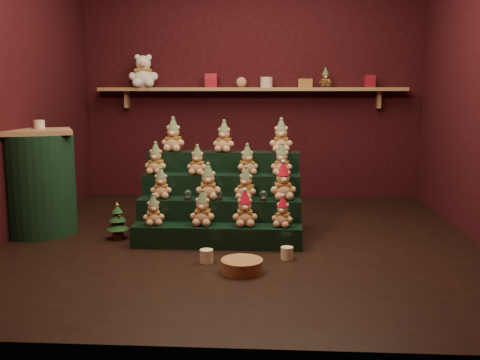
# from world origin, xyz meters

# --- Properties ---
(ground) EXTENTS (4.00, 4.00, 0.00)m
(ground) POSITION_xyz_m (0.00, 0.00, 0.00)
(ground) COLOR black
(ground) RESTS_ON ground
(back_wall) EXTENTS (4.00, 0.10, 2.80)m
(back_wall) POSITION_xyz_m (0.00, 2.05, 1.40)
(back_wall) COLOR black
(back_wall) RESTS_ON ground
(front_wall) EXTENTS (4.00, 0.10, 2.80)m
(front_wall) POSITION_xyz_m (0.00, -2.05, 1.40)
(front_wall) COLOR black
(front_wall) RESTS_ON ground
(left_wall) EXTENTS (0.10, 4.00, 2.80)m
(left_wall) POSITION_xyz_m (-2.05, 0.00, 1.40)
(left_wall) COLOR black
(left_wall) RESTS_ON ground
(back_shelf) EXTENTS (3.60, 0.26, 0.24)m
(back_shelf) POSITION_xyz_m (0.00, 1.87, 1.29)
(back_shelf) COLOR tan
(back_shelf) RESTS_ON ground
(riser_tier_front) EXTENTS (1.40, 0.22, 0.18)m
(riser_tier_front) POSITION_xyz_m (-0.19, -0.23, 0.09)
(riser_tier_front) COLOR black
(riser_tier_front) RESTS_ON ground
(riser_tier_midfront) EXTENTS (1.40, 0.22, 0.36)m
(riser_tier_midfront) POSITION_xyz_m (-0.19, -0.01, 0.18)
(riser_tier_midfront) COLOR black
(riser_tier_midfront) RESTS_ON ground
(riser_tier_midback) EXTENTS (1.40, 0.22, 0.54)m
(riser_tier_midback) POSITION_xyz_m (-0.19, 0.21, 0.27)
(riser_tier_midback) COLOR black
(riser_tier_midback) RESTS_ON ground
(riser_tier_back) EXTENTS (1.40, 0.22, 0.72)m
(riser_tier_back) POSITION_xyz_m (-0.19, 0.43, 0.36)
(riser_tier_back) COLOR black
(riser_tier_back) RESTS_ON ground
(teddy_0) EXTENTS (0.22, 0.20, 0.25)m
(teddy_0) POSITION_xyz_m (-0.72, -0.23, 0.30)
(teddy_0) COLOR tan
(teddy_0) RESTS_ON riser_tier_front
(teddy_1) EXTENTS (0.22, 0.20, 0.29)m
(teddy_1) POSITION_xyz_m (-0.31, -0.22, 0.32)
(teddy_1) COLOR tan
(teddy_1) RESTS_ON riser_tier_front
(teddy_2) EXTENTS (0.22, 0.21, 0.29)m
(teddy_2) POSITION_xyz_m (0.04, -0.22, 0.32)
(teddy_2) COLOR tan
(teddy_2) RESTS_ON riser_tier_front
(teddy_3) EXTENTS (0.22, 0.21, 0.25)m
(teddy_3) POSITION_xyz_m (0.35, -0.23, 0.30)
(teddy_3) COLOR tan
(teddy_3) RESTS_ON riser_tier_front
(teddy_4) EXTENTS (0.20, 0.18, 0.26)m
(teddy_4) POSITION_xyz_m (-0.70, -0.00, 0.49)
(teddy_4) COLOR tan
(teddy_4) RESTS_ON riser_tier_midfront
(teddy_5) EXTENTS (0.24, 0.22, 0.30)m
(teddy_5) POSITION_xyz_m (-0.29, -0.02, 0.51)
(teddy_5) COLOR tan
(teddy_5) RESTS_ON riser_tier_midfront
(teddy_6) EXTENTS (0.24, 0.23, 0.27)m
(teddy_6) POSITION_xyz_m (0.04, -0.01, 0.50)
(teddy_6) COLOR tan
(teddy_6) RESTS_ON riser_tier_midfront
(teddy_7) EXTENTS (0.25, 0.24, 0.31)m
(teddy_7) POSITION_xyz_m (0.35, 0.01, 0.52)
(teddy_7) COLOR tan
(teddy_7) RESTS_ON riser_tier_midfront
(teddy_8) EXTENTS (0.22, 0.20, 0.28)m
(teddy_8) POSITION_xyz_m (-0.78, 0.20, 0.68)
(teddy_8) COLOR tan
(teddy_8) RESTS_ON riser_tier_midback
(teddy_9) EXTENTS (0.20, 0.19, 0.25)m
(teddy_9) POSITION_xyz_m (-0.41, 0.19, 0.67)
(teddy_9) COLOR tan
(teddy_9) RESTS_ON riser_tier_midback
(teddy_10) EXTENTS (0.24, 0.23, 0.26)m
(teddy_10) POSITION_xyz_m (0.04, 0.22, 0.67)
(teddy_10) COLOR tan
(teddy_10) RESTS_ON riser_tier_midback
(teddy_11) EXTENTS (0.23, 0.22, 0.27)m
(teddy_11) POSITION_xyz_m (0.35, 0.22, 0.68)
(teddy_11) COLOR tan
(teddy_11) RESTS_ON riser_tier_midback
(teddy_12) EXTENTS (0.23, 0.22, 0.30)m
(teddy_12) POSITION_xyz_m (-0.66, 0.43, 0.87)
(teddy_12) COLOR tan
(teddy_12) RESTS_ON riser_tier_back
(teddy_13) EXTENTS (0.24, 0.22, 0.28)m
(teddy_13) POSITION_xyz_m (-0.19, 0.41, 0.86)
(teddy_13) COLOR tan
(teddy_13) RESTS_ON riser_tier_back
(teddy_14) EXTENTS (0.21, 0.19, 0.30)m
(teddy_14) POSITION_xyz_m (0.34, 0.44, 0.87)
(teddy_14) COLOR tan
(teddy_14) RESTS_ON riser_tier_back
(snow_globe_a) EXTENTS (0.07, 0.07, 0.09)m
(snow_globe_a) POSITION_xyz_m (-0.45, -0.07, 0.40)
(snow_globe_a) COLOR black
(snow_globe_a) RESTS_ON riser_tier_midfront
(snow_globe_b) EXTENTS (0.07, 0.07, 0.09)m
(snow_globe_b) POSITION_xyz_m (-0.19, -0.07, 0.41)
(snow_globe_b) COLOR black
(snow_globe_b) RESTS_ON riser_tier_midfront
(snow_globe_c) EXTENTS (0.07, 0.07, 0.09)m
(snow_globe_c) POSITION_xyz_m (0.19, -0.07, 0.41)
(snow_globe_c) COLOR black
(snow_globe_c) RESTS_ON riser_tier_midfront
(side_table) EXTENTS (0.77, 0.72, 0.94)m
(side_table) POSITION_xyz_m (-1.84, 0.13, 0.46)
(side_table) COLOR tan
(side_table) RESTS_ON ground
(table_ornament) EXTENTS (0.10, 0.10, 0.08)m
(table_ornament) POSITION_xyz_m (-1.84, 0.23, 0.98)
(table_ornament) COLOR beige
(table_ornament) RESTS_ON side_table
(mini_christmas_tree) EXTENTS (0.20, 0.20, 0.33)m
(mini_christmas_tree) POSITION_xyz_m (-1.08, -0.04, 0.16)
(mini_christmas_tree) COLOR #4D341B
(mini_christmas_tree) RESTS_ON ground
(mug_left) EXTENTS (0.10, 0.10, 0.10)m
(mug_left) POSITION_xyz_m (-0.23, -0.65, 0.05)
(mug_left) COLOR #F5EFB5
(mug_left) RESTS_ON ground
(mug_right) EXTENTS (0.10, 0.10, 0.10)m
(mug_right) POSITION_xyz_m (0.38, -0.53, 0.05)
(mug_right) COLOR #F5EFB5
(mug_right) RESTS_ON ground
(wicker_basket) EXTENTS (0.30, 0.30, 0.09)m
(wicker_basket) POSITION_xyz_m (0.05, -0.86, 0.05)
(wicker_basket) COLOR #9E6C40
(wicker_basket) RESTS_ON ground
(white_bear) EXTENTS (0.38, 0.36, 0.48)m
(white_bear) POSITION_xyz_m (-1.26, 1.84, 1.56)
(white_bear) COLOR white
(white_bear) RESTS_ON back_shelf
(brown_bear) EXTENTS (0.16, 0.15, 0.21)m
(brown_bear) POSITION_xyz_m (0.86, 1.84, 1.43)
(brown_bear) COLOR #482C18
(brown_bear) RESTS_ON back_shelf
(gift_tin_red_a) EXTENTS (0.14, 0.14, 0.16)m
(gift_tin_red_a) POSITION_xyz_m (-0.46, 1.85, 1.40)
(gift_tin_red_a) COLOR maroon
(gift_tin_red_a) RESTS_ON back_shelf
(gift_tin_cream) EXTENTS (0.14, 0.14, 0.12)m
(gift_tin_cream) POSITION_xyz_m (0.18, 1.85, 1.38)
(gift_tin_cream) COLOR beige
(gift_tin_cream) RESTS_ON back_shelf
(gift_tin_red_b) EXTENTS (0.12, 0.12, 0.14)m
(gift_tin_red_b) POSITION_xyz_m (1.37, 1.85, 1.39)
(gift_tin_red_b) COLOR maroon
(gift_tin_red_b) RESTS_ON back_shelf
(shelf_plush_ball) EXTENTS (0.12, 0.12, 0.12)m
(shelf_plush_ball) POSITION_xyz_m (-0.11, 1.85, 1.38)
(shelf_plush_ball) COLOR tan
(shelf_plush_ball) RESTS_ON back_shelf
(scarf_gift_box) EXTENTS (0.16, 0.10, 0.10)m
(scarf_gift_box) POSITION_xyz_m (0.63, 1.85, 1.37)
(scarf_gift_box) COLOR #CF651D
(scarf_gift_box) RESTS_ON back_shelf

